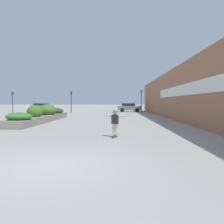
# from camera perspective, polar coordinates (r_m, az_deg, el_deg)

# --- Properties ---
(ground_plane) EXTENTS (300.00, 300.00, 0.00)m
(ground_plane) POSITION_cam_1_polar(r_m,az_deg,el_deg) (6.57, -16.08, -13.37)
(ground_plane) COLOR gray
(building_wall_right) EXTENTS (0.67, 42.33, 5.20)m
(building_wall_right) POSITION_cam_1_polar(r_m,az_deg,el_deg) (24.78, 15.22, 4.37)
(building_wall_right) COLOR #9E6647
(building_wall_right) RESTS_ON ground_plane
(planter_box) EXTENTS (1.94, 12.43, 1.57)m
(planter_box) POSITION_cam_1_polar(r_m,az_deg,el_deg) (21.60, -17.68, -0.79)
(planter_box) COLOR slate
(planter_box) RESTS_ON ground_plane
(skateboard) EXTENTS (0.38, 0.78, 0.09)m
(skateboard) POSITION_cam_1_polar(r_m,az_deg,el_deg) (11.19, 0.78, -6.27)
(skateboard) COLOR navy
(skateboard) RESTS_ON ground_plane
(skateboarder) EXTENTS (1.19, 0.43, 1.31)m
(skateboarder) POSITION_cam_1_polar(r_m,az_deg,el_deg) (11.09, 0.78, -2.10)
(skateboarder) COLOR tan
(skateboarder) RESTS_ON skateboard
(car_leftmost) EXTENTS (4.35, 1.88, 1.58)m
(car_leftmost) POSITION_cam_1_polar(r_m,az_deg,el_deg) (40.57, 4.49, 1.23)
(car_leftmost) COLOR slate
(car_leftmost) RESTS_ON ground_plane
(car_center_left) EXTENTS (4.67, 1.86, 1.55)m
(car_center_left) POSITION_cam_1_polar(r_m,az_deg,el_deg) (44.75, -18.25, 1.22)
(car_center_left) COLOR silver
(car_center_left) RESTS_ON ground_plane
(traffic_light_left) EXTENTS (0.28, 0.30, 3.58)m
(traffic_light_left) POSITION_cam_1_polar(r_m,az_deg,el_deg) (37.14, -10.62, 3.52)
(traffic_light_left) COLOR black
(traffic_light_left) RESTS_ON ground_plane
(traffic_light_right) EXTENTS (0.28, 0.30, 3.80)m
(traffic_light_right) POSITION_cam_1_polar(r_m,az_deg,el_deg) (36.43, 7.72, 3.78)
(traffic_light_right) COLOR black
(traffic_light_right) RESTS_ON ground_plane
(traffic_light_far_left) EXTENTS (0.28, 0.30, 3.53)m
(traffic_light_far_left) POSITION_cam_1_polar(r_m,az_deg,el_deg) (40.46, -24.56, 3.22)
(traffic_light_far_left) COLOR black
(traffic_light_far_left) RESTS_ON ground_plane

